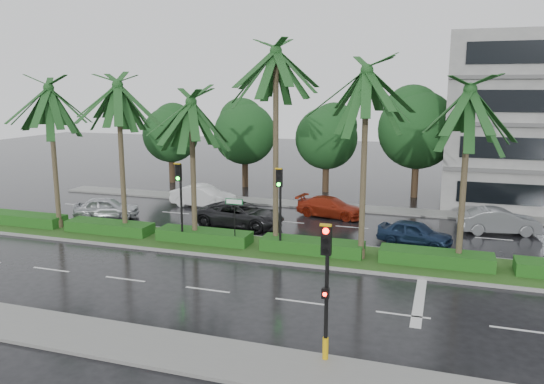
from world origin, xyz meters
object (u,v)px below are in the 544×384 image
(signal_median_left, at_px, (180,191))
(car_darkgrey, at_px, (240,215))
(street_sign, at_px, (234,211))
(car_silver, at_px, (107,208))
(car_red, at_px, (331,207))
(car_blue, at_px, (415,233))
(car_grey, at_px, (499,221))
(signal_near, at_px, (326,287))
(car_white, at_px, (203,196))

(signal_median_left, bearing_deg, car_darkgrey, 72.48)
(signal_median_left, relative_size, street_sign, 1.68)
(car_silver, height_order, car_red, car_silver)
(street_sign, bearing_deg, car_red, 69.96)
(car_blue, bearing_deg, car_darkgrey, 100.16)
(car_red, xyz_separation_m, car_grey, (10.15, -0.89, 0.09))
(signal_near, relative_size, signal_median_left, 1.00)
(car_white, distance_m, car_darkgrey, 6.17)
(car_silver, distance_m, car_grey, 24.17)
(signal_median_left, relative_size, car_darkgrey, 0.81)
(street_sign, xyz_separation_m, car_silver, (-10.50, 3.81, -1.43))
(car_silver, relative_size, car_blue, 1.04)
(signal_median_left, height_order, car_white, signal_median_left)
(street_sign, xyz_separation_m, car_grey, (13.33, 7.85, -1.39))
(signal_median_left, xyz_separation_m, car_red, (6.19, 8.92, -2.35))
(street_sign, distance_m, car_grey, 15.53)
(signal_near, bearing_deg, signal_median_left, 135.91)
(car_silver, height_order, car_darkgrey, car_darkgrey)
(signal_near, bearing_deg, car_red, 101.58)
(street_sign, bearing_deg, car_darkgrey, 108.18)
(signal_near, relative_size, car_grey, 0.97)
(signal_near, xyz_separation_m, car_blue, (1.83, 13.73, -1.83))
(car_red, distance_m, car_grey, 10.19)
(car_silver, relative_size, car_white, 0.87)
(car_blue, bearing_deg, street_sign, 127.68)
(street_sign, xyz_separation_m, car_red, (3.19, 8.74, -1.47))
(signal_median_left, height_order, street_sign, signal_median_left)
(car_darkgrey, relative_size, car_grey, 1.20)
(car_grey, bearing_deg, car_darkgrey, 91.05)
(signal_median_left, relative_size, car_blue, 1.11)
(car_blue, bearing_deg, signal_median_left, 122.94)
(car_darkgrey, distance_m, car_grey, 15.19)
(car_silver, height_order, car_grey, car_grey)
(car_grey, bearing_deg, street_sign, 109.06)
(signal_median_left, bearing_deg, street_sign, 3.47)
(car_silver, distance_m, car_blue, 19.33)
(signal_median_left, distance_m, street_sign, 3.13)
(car_red, relative_size, car_grey, 1.00)
(car_white, height_order, car_blue, car_white)
(signal_median_left, bearing_deg, car_silver, 152.00)
(street_sign, xyz_separation_m, car_blue, (8.83, 3.86, -1.45))
(car_white, relative_size, car_blue, 1.19)
(signal_near, distance_m, car_white, 22.81)
(signal_median_left, relative_size, car_white, 0.93)
(signal_median_left, distance_m, car_blue, 12.72)
(car_white, bearing_deg, car_blue, -103.06)
(signal_median_left, xyz_separation_m, car_white, (-3.00, 8.98, -2.23))
(signal_median_left, height_order, car_silver, signal_median_left)
(signal_near, height_order, street_sign, signal_near)
(signal_near, distance_m, car_red, 19.09)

